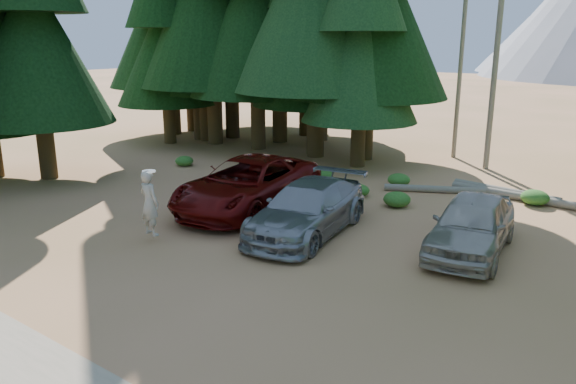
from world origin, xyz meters
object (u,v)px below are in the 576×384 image
at_px(log_right, 513,195).
at_px(red_pickup, 248,184).
at_px(log_mid, 505,192).
at_px(silver_minivan_right, 472,224).
at_px(frisbee_player, 150,203).
at_px(log_left, 434,189).
at_px(silver_minivan_center, 307,209).

bearing_deg(log_right, red_pickup, -132.37).
bearing_deg(log_mid, red_pickup, -126.44).
bearing_deg(silver_minivan_right, frisbee_player, -156.45).
xyz_separation_m(log_left, log_mid, (2.22, 1.07, 0.03)).
distance_m(log_left, log_right, 2.69).
height_order(silver_minivan_center, log_mid, silver_minivan_center).
distance_m(silver_minivan_center, log_mid, 8.26).
xyz_separation_m(red_pickup, log_mid, (6.38, 6.65, -0.68)).
bearing_deg(silver_minivan_right, log_mid, 90.02).
height_order(log_left, log_mid, log_mid).
bearing_deg(red_pickup, silver_minivan_right, -3.78).
bearing_deg(silver_minivan_center, red_pickup, 155.35).
xyz_separation_m(silver_minivan_right, frisbee_player, (-7.37, -4.50, 0.37)).
distance_m(frisbee_player, log_left, 10.52).
xyz_separation_m(silver_minivan_center, log_left, (1.21, 6.42, -0.61)).
distance_m(silver_minivan_center, log_right, 8.18).
bearing_deg(log_left, log_right, -9.10).
bearing_deg(red_pickup, log_mid, 38.21).
xyz_separation_m(silver_minivan_right, log_left, (-3.06, 5.05, -0.63)).
bearing_deg(red_pickup, log_left, 45.29).
bearing_deg(log_right, frisbee_player, -119.42).
bearing_deg(log_mid, log_left, -146.84).
bearing_deg(silver_minivan_right, log_left, 113.39).
relative_size(silver_minivan_center, log_left, 1.42).
height_order(silver_minivan_center, silver_minivan_right, silver_minivan_right).
bearing_deg(log_mid, frisbee_player, -114.15).
relative_size(silver_minivan_right, log_mid, 1.17).
bearing_deg(silver_minivan_center, log_right, 53.80).
bearing_deg(frisbee_player, log_right, -120.29).
relative_size(frisbee_player, log_mid, 0.48).
distance_m(red_pickup, silver_minivan_center, 3.07).
xyz_separation_m(log_left, log_right, (2.56, 0.81, 0.01)).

